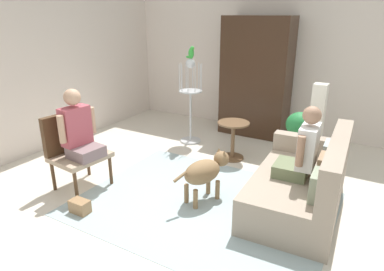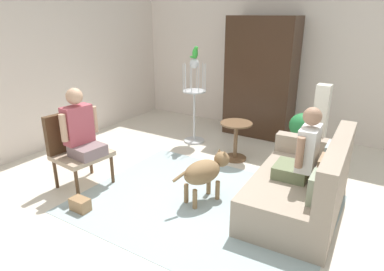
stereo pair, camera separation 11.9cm
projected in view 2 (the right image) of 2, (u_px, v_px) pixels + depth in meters
The scene contains 16 objects.
ground_plane at pixel (194, 200), 4.12m from camera, with size 7.32×7.32×0.00m, color beige.
back_wall at pixel (285, 57), 6.12m from camera, with size 6.54×0.12×2.81m, color silver.
left_wall at pixel (43, 63), 5.39m from camera, with size 0.12×6.70×2.81m, color silver.
area_rug at pixel (203, 204), 4.03m from camera, with size 2.88×2.23×0.01m, color #9EB2B7.
couch at pixel (304, 186), 3.80m from camera, with size 1.00×1.69×0.92m.
armchair at pixel (75, 144), 4.37m from camera, with size 0.63×0.69×0.96m.
person_on_couch at pixel (303, 151), 3.65m from camera, with size 0.44×0.55×0.82m.
person_on_armchair at pixel (80, 128), 4.20m from camera, with size 0.46×0.52×0.85m.
round_end_table at pixel (236, 138), 5.17m from camera, with size 0.48×0.48×0.60m.
dog at pixel (205, 171), 4.00m from camera, with size 0.44×0.78×0.59m.
bird_cage_stand at pixel (194, 100), 5.76m from camera, with size 0.39×0.39×1.45m.
parrot at pixel (195, 53), 5.48m from camera, with size 0.17×0.10×0.20m.
potted_plant at pixel (303, 131), 5.01m from camera, with size 0.41×0.41×0.77m.
column_lamp at pixel (319, 131), 4.64m from camera, with size 0.20×0.20×1.27m.
armoire_cabinet at pixel (261, 78), 6.05m from camera, with size 1.20×0.56×2.12m, color #382316.
handbag at pixel (80, 205), 3.88m from camera, with size 0.23×0.14×0.15m, color #99724C.
Camera 2 is at (1.89, -3.07, 2.15)m, focal length 31.60 mm.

